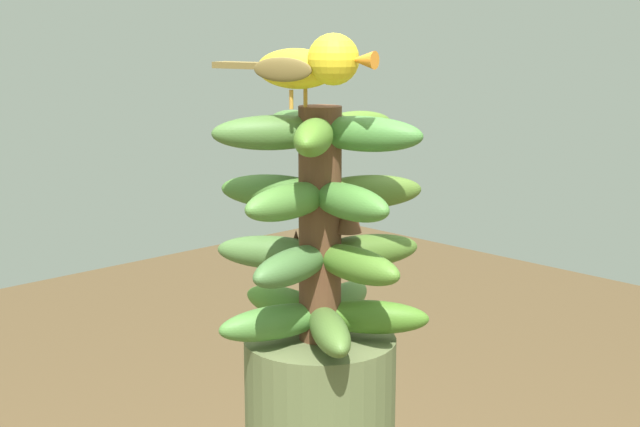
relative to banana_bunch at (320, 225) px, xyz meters
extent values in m
cylinder|color=brown|center=(0.00, 0.00, 0.00)|extent=(0.05, 0.05, 0.30)
ellipsoid|color=#447A27|center=(-0.06, 0.00, -0.12)|extent=(0.15, 0.05, 0.04)
ellipsoid|color=#497C35|center=(-0.02, -0.06, -0.12)|extent=(0.08, 0.16, 0.04)
ellipsoid|color=#4E6F2F|center=(0.05, -0.04, -0.12)|extent=(0.15, 0.12, 0.04)
ellipsoid|color=#477624|center=(0.05, 0.04, -0.12)|extent=(0.15, 0.13, 0.04)
ellipsoid|color=#497030|center=(-0.02, 0.06, -0.12)|extent=(0.09, 0.16, 0.04)
ellipsoid|color=#486B27|center=(0.02, 0.06, -0.04)|extent=(0.10, 0.16, 0.04)
ellipsoid|color=#50772E|center=(-0.05, 0.04, -0.04)|extent=(0.14, 0.13, 0.04)
ellipsoid|color=#4B7137|center=(-0.05, -0.03, -0.04)|extent=(0.15, 0.12, 0.04)
ellipsoid|color=#446C37|center=(0.01, -0.06, -0.04)|extent=(0.08, 0.16, 0.04)
ellipsoid|color=#4D7729|center=(0.06, 0.00, -0.04)|extent=(0.15, 0.05, 0.04)
ellipsoid|color=#4F6F28|center=(0.03, 0.05, 0.04)|extent=(0.11, 0.15, 0.04)
ellipsoid|color=#3F7525|center=(-0.04, 0.04, 0.04)|extent=(0.14, 0.14, 0.04)
ellipsoid|color=#406D2B|center=(-0.05, -0.03, 0.04)|extent=(0.16, 0.11, 0.04)
ellipsoid|color=#4C7C35|center=(0.01, -0.06, 0.04)|extent=(0.06, 0.16, 0.04)
ellipsoid|color=#477C34|center=(0.06, -0.01, 0.04)|extent=(0.16, 0.07, 0.04)
ellipsoid|color=#466C31|center=(-0.03, -0.05, 0.12)|extent=(0.12, 0.15, 0.04)
ellipsoid|color=#4E7B27|center=(0.04, -0.05, 0.12)|extent=(0.13, 0.15, 0.04)
ellipsoid|color=#437935|center=(0.05, 0.02, 0.12)|extent=(0.16, 0.10, 0.04)
ellipsoid|color=#4E7426|center=(0.00, 0.06, 0.12)|extent=(0.05, 0.15, 0.04)
ellipsoid|color=#436D33|center=(-0.06, 0.01, 0.12)|extent=(0.16, 0.08, 0.04)
cone|color=#4C2D1E|center=(-0.03, -0.01, -0.04)|extent=(0.04, 0.04, 0.06)
cone|color=brown|center=(0.03, 0.02, 0.02)|extent=(0.04, 0.04, 0.06)
cylinder|color=#C68933|center=(0.01, -0.06, 0.16)|extent=(0.01, 0.01, 0.02)
cylinder|color=#C68933|center=(0.00, -0.02, 0.16)|extent=(0.01, 0.00, 0.02)
ellipsoid|color=yellow|center=(0.00, -0.04, 0.20)|extent=(0.12, 0.08, 0.05)
ellipsoid|color=brown|center=(0.01, -0.07, 0.20)|extent=(0.08, 0.03, 0.03)
ellipsoid|color=brown|center=(-0.01, -0.02, 0.20)|extent=(0.08, 0.03, 0.03)
cube|color=brown|center=(-0.08, -0.06, 0.20)|extent=(0.07, 0.04, 0.01)
sphere|color=yellow|center=(0.05, -0.03, 0.21)|extent=(0.06, 0.06, 0.06)
sphere|color=black|center=(0.05, 0.00, 0.21)|extent=(0.01, 0.01, 0.01)
cone|color=orange|center=(0.09, -0.02, 0.21)|extent=(0.04, 0.03, 0.02)
camera|label=1|loc=(0.81, -0.78, 0.25)|focal=51.17mm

